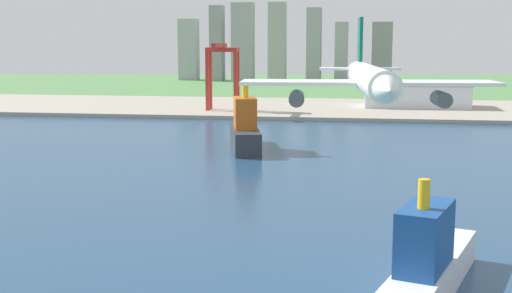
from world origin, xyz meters
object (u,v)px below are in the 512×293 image
Objects in this scene: warehouse_main at (416,95)px; airplane_landing at (370,80)px; port_crane_red at (222,64)px; container_barge at (245,131)px; ferry_boat at (429,262)px.

airplane_landing is at bearing -95.40° from warehouse_main.
port_crane_red is (-90.90, 333.76, -8.39)m from airplane_landing.
airplane_landing is 1.00× the size of port_crane_red.
container_barge is 151.13m from port_crane_red.
airplane_landing is 199.41m from container_barge.
container_barge is at bearing 105.01° from airplane_landing.
port_crane_red is 136.38m from warehouse_main.
port_crane_red is 0.61× the size of warehouse_main.
ferry_boat is at bearing -93.88° from warehouse_main.
warehouse_main is at bearing 19.64° from port_crane_red.
port_crane_red is (-39.94, 143.74, 24.17)m from container_barge.
airplane_landing reaches higher than warehouse_main.
airplane_landing is at bearing -74.99° from container_barge.
airplane_landing is 0.95× the size of ferry_boat.
ferry_boat is at bearing -69.01° from container_barge.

